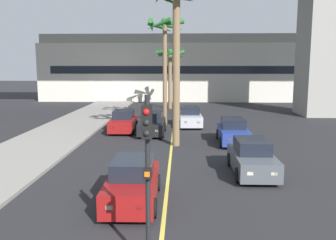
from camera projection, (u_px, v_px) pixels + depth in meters
The scene contains 13 objects.
sidewalk_left at pixel (7, 164), 17.73m from camera, with size 4.80×80.00×0.15m, color gray.
lane_stripe_center at pixel (173, 135), 25.38m from camera, with size 0.14×56.00×0.01m, color #DBCC4C.
pier_building_backdrop at pixel (177, 68), 50.94m from camera, with size 36.89×8.04×8.90m.
car_queue_front at pixel (133, 183), 12.86m from camera, with size 1.88×4.12×1.56m.
car_queue_second at pixel (123, 122), 26.66m from camera, with size 1.90×4.13×1.56m.
car_queue_third at pixel (152, 124), 25.57m from camera, with size 1.86×4.12×1.56m.
car_queue_fourth at pixel (190, 117), 28.99m from camera, with size 1.96×4.16×1.56m.
car_queue_fifth at pixel (252, 158), 16.25m from camera, with size 1.84×4.10×1.56m.
car_queue_sixth at pixel (233, 132), 22.68m from camera, with size 1.90×4.13×1.56m.
traffic_light_median_near at pixel (147, 159), 8.31m from camera, with size 0.24×0.37×4.20m.
palm_tree_near_median at pixel (176, 20), 20.92m from camera, with size 3.05×3.10×9.40m.
palm_tree_mid_median at pixel (170, 61), 39.89m from camera, with size 3.28×3.35×6.61m.
palm_tree_far_median at pixel (165, 39), 28.52m from camera, with size 3.04×3.27×8.53m.
Camera 1 is at (0.50, -0.93, 4.86)m, focal length 38.67 mm.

